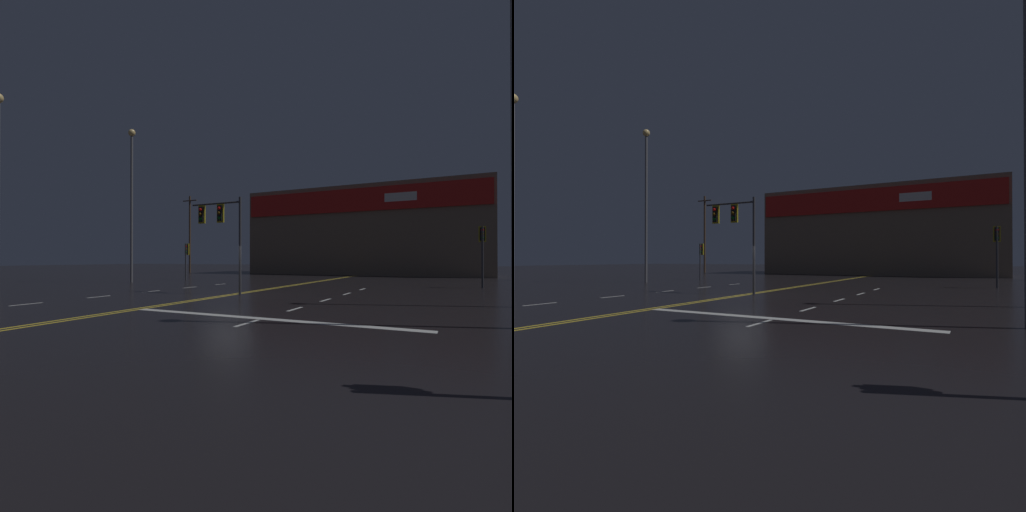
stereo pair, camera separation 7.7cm
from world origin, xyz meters
TOP-DOWN VIEW (x-y plane):
  - ground_plane at (0.00, 0.00)m, footprint 200.00×200.00m
  - road_markings at (1.00, -1.22)m, footprint 15.16×60.00m
  - traffic_signal_median at (-0.97, 0.73)m, footprint 3.08×0.36m
  - traffic_signal_corner_northwest at (-11.00, 10.91)m, footprint 0.42×0.36m
  - traffic_signal_corner_northeast at (11.57, 11.70)m, footprint 0.42×0.36m
  - streetlight_median_approach at (-12.50, 5.91)m, footprint 0.56×0.56m
  - building_backdrop at (0.00, 31.70)m, footprint 26.62×10.23m
  - utility_pole_row at (1.20, 25.79)m, footprint 45.85×0.26m

SIDE VIEW (x-z plane):
  - ground_plane at x=0.00m, z-range 0.00..0.00m
  - road_markings at x=1.00m, z-range 0.00..0.01m
  - traffic_signal_corner_northwest at x=-11.00m, z-range 0.74..3.92m
  - traffic_signal_corner_northeast at x=11.57m, z-range 0.92..4.81m
  - traffic_signal_median at x=-0.97m, z-range 1.28..6.33m
  - building_backdrop at x=0.00m, z-range 0.02..10.09m
  - utility_pole_row at x=1.20m, z-range -0.12..11.44m
  - streetlight_median_approach at x=-12.50m, z-range 1.41..13.41m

